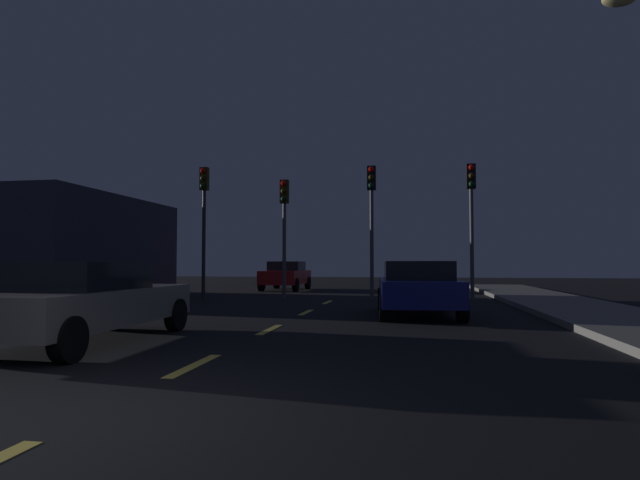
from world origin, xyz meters
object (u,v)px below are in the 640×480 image
object	(u,v)px
traffic_signal_far_right	(471,205)
car_adjacent_lane	(87,301)
traffic_signal_far_left	(204,206)
traffic_signal_center_left	(284,215)
traffic_signal_center_right	(372,206)
car_oncoming_far	(286,275)
car_stopped_ahead	(417,287)

from	to	relation	value
traffic_signal_far_right	car_adjacent_lane	bearing A→B (deg)	-123.94
traffic_signal_far_left	traffic_signal_center_left	xyz separation A→B (m)	(3.24, -0.00, -0.38)
traffic_signal_center_right	traffic_signal_center_left	bearing A→B (deg)	-179.98
traffic_signal_center_right	car_oncoming_far	xyz separation A→B (m)	(-4.79, 6.40, -2.74)
traffic_signal_center_left	car_adjacent_lane	size ratio (longest dim) A/B	0.99
car_adjacent_lane	car_stopped_ahead	bearing A→B (deg)	45.32
car_adjacent_lane	traffic_signal_far_right	bearing A→B (deg)	56.06
traffic_signal_far_left	car_oncoming_far	world-z (taller)	traffic_signal_far_left
traffic_signal_center_left	car_stopped_ahead	distance (m)	7.88
traffic_signal_far_right	traffic_signal_center_left	bearing A→B (deg)	-179.99
car_stopped_ahead	car_oncoming_far	xyz separation A→B (m)	(-6.36, 12.06, 0.02)
car_stopped_ahead	traffic_signal_center_left	bearing A→B (deg)	130.92
traffic_signal_far_left	car_oncoming_far	size ratio (longest dim) A/B	1.33
traffic_signal_center_right	car_adjacent_lane	bearing A→B (deg)	-109.58
traffic_signal_far_left	car_stopped_ahead	size ratio (longest dim) A/B	1.19
traffic_signal_far_left	traffic_signal_center_left	world-z (taller)	traffic_signal_far_left
traffic_signal_far_right	car_oncoming_far	bearing A→B (deg)	142.62
traffic_signal_center_left	car_adjacent_lane	xyz separation A→B (m)	(-0.69, -11.31, -2.48)
traffic_signal_far_right	car_oncoming_far	size ratio (longest dim) A/B	1.28
traffic_signal_center_left	car_adjacent_lane	world-z (taller)	traffic_signal_center_left
traffic_signal_center_right	car_stopped_ahead	world-z (taller)	traffic_signal_center_right
traffic_signal_center_left	car_stopped_ahead	world-z (taller)	traffic_signal_center_left
traffic_signal_center_left	car_stopped_ahead	size ratio (longest dim) A/B	1.06
traffic_signal_center_right	traffic_signal_far_right	world-z (taller)	traffic_signal_center_right
car_oncoming_far	traffic_signal_center_right	bearing A→B (deg)	-53.19
car_stopped_ahead	traffic_signal_center_right	bearing A→B (deg)	105.49
traffic_signal_center_left	traffic_signal_far_right	size ratio (longest dim) A/B	0.92
traffic_signal_center_left	traffic_signal_center_right	world-z (taller)	traffic_signal_center_right
car_adjacent_lane	car_oncoming_far	size ratio (longest dim) A/B	1.19
traffic_signal_center_right	car_oncoming_far	world-z (taller)	traffic_signal_center_right
traffic_signal_center_left	car_stopped_ahead	bearing A→B (deg)	-49.08
traffic_signal_center_left	car_adjacent_lane	bearing A→B (deg)	-93.49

